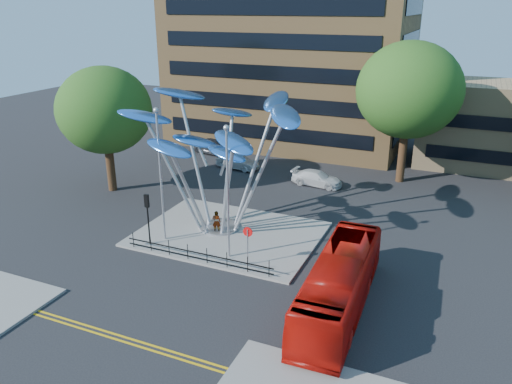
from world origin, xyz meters
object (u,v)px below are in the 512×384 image
at_px(traffic_light_island, 147,209).
at_px(parked_car_right, 317,178).
at_px(no_entry_sign_island, 248,239).
at_px(pedestrian, 216,222).
at_px(parked_car_mid, 238,162).
at_px(tree_left, 104,110).
at_px(street_lamp_left, 160,164).
at_px(street_lamp_right, 227,181).
at_px(red_bus, 339,284).
at_px(tree_right, 409,90).
at_px(leaf_sculpture, 217,133).
at_px(parked_car_left, 214,146).

bearing_deg(traffic_light_island, parked_car_right, 67.08).
bearing_deg(no_entry_sign_island, pedestrian, 139.55).
bearing_deg(parked_car_mid, no_entry_sign_island, -146.33).
bearing_deg(tree_left, street_lamp_left, -34.38).
bearing_deg(street_lamp_right, parked_car_mid, 113.81).
bearing_deg(red_bus, street_lamp_left, 163.74).
relative_size(street_lamp_right, no_entry_sign_island, 3.39).
distance_m(tree_left, traffic_light_island, 12.44).
xyz_separation_m(tree_right, no_entry_sign_island, (-6.00, -19.48, -6.22)).
bearing_deg(red_bus, leaf_sculpture, 145.90).
relative_size(leaf_sculpture, street_lamp_left, 1.45).
xyz_separation_m(tree_left, street_lamp_right, (14.50, -7.00, -1.70)).
bearing_deg(traffic_light_island, street_lamp_left, 63.43).
bearing_deg(parked_car_left, tree_left, 177.53).
height_order(traffic_light_island, pedestrian, traffic_light_island).
distance_m(street_lamp_right, traffic_light_island, 6.05).
relative_size(tree_right, traffic_light_island, 3.54).
distance_m(tree_left, pedestrian, 14.16).
bearing_deg(red_bus, tree_left, 154.30).
bearing_deg(tree_left, parked_car_left, 77.99).
xyz_separation_m(pedestrian, parked_car_right, (3.37, 12.23, -0.29)).
xyz_separation_m(street_lamp_left, no_entry_sign_island, (6.50, -0.98, -3.54)).
bearing_deg(parked_car_left, street_lamp_right, -140.06).
xyz_separation_m(tree_left, parked_car_left, (2.77, 13.00, -5.98)).
height_order(tree_left, red_bus, tree_left).
bearing_deg(parked_car_mid, leaf_sculpture, -153.54).
height_order(parked_car_left, parked_car_right, parked_car_left).
relative_size(tree_left, parked_car_left, 2.15).
xyz_separation_m(leaf_sculpture, parked_car_mid, (-4.67, 12.71, -6.19)).
bearing_deg(tree_left, traffic_light_island, -39.81).
distance_m(street_lamp_left, red_bus, 13.58).
distance_m(parked_car_left, parked_car_mid, 5.77).
relative_size(pedestrian, parked_car_left, 0.33).
relative_size(tree_left, no_entry_sign_island, 4.21).
bearing_deg(pedestrian, leaf_sculpture, -94.51).
distance_m(street_lamp_left, no_entry_sign_island, 7.47).
distance_m(street_lamp_right, no_entry_sign_island, 3.64).
bearing_deg(tree_left, red_bus, -23.69).
xyz_separation_m(no_entry_sign_island, parked_car_right, (-0.45, 15.48, -1.17)).
height_order(leaf_sculpture, street_lamp_right, leaf_sculpture).
bearing_deg(pedestrian, street_lamp_right, 110.06).
distance_m(street_lamp_right, parked_car_right, 15.68).
relative_size(tree_right, parked_car_mid, 2.94).
xyz_separation_m(tree_right, pedestrian, (-9.82, -16.23, -7.10)).
height_order(street_lamp_right, no_entry_sign_island, street_lamp_right).
height_order(leaf_sculpture, red_bus, leaf_sculpture).
bearing_deg(red_bus, no_entry_sign_island, 158.03).
distance_m(tree_right, parked_car_mid, 16.67).
bearing_deg(red_bus, parked_car_left, 128.43).
distance_m(tree_left, street_lamp_right, 16.19).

